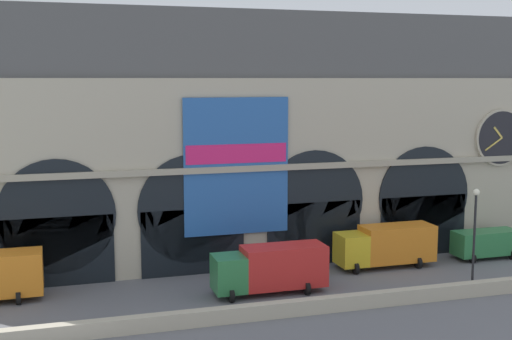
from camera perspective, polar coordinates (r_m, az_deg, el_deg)
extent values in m
plane|color=slate|center=(45.25, 1.79, -10.17)|extent=(200.00, 200.00, 0.00)
cube|color=#B2A891|center=(40.66, 4.09, -11.62)|extent=(90.00, 0.70, 0.92)
cube|color=#B2A891|center=(50.71, -0.90, -0.07)|extent=(48.33, 5.06, 14.03)
cube|color=#4C4C4C|center=(50.57, -1.02, 10.66)|extent=(48.33, 4.46, 4.91)
cube|color=black|center=(47.16, -16.61, -6.73)|extent=(7.46, 0.20, 4.79)
cylinder|color=black|center=(46.63, -16.72, -3.87)|extent=(7.86, 0.20, 7.86)
cube|color=black|center=(48.04, -5.40, -6.16)|extent=(7.46, 0.20, 4.79)
cylinder|color=black|center=(47.52, -5.44, -3.36)|extent=(7.86, 0.20, 7.86)
cube|color=black|center=(50.64, 5.01, -5.43)|extent=(7.46, 0.20, 4.79)
cylinder|color=black|center=(50.15, 5.04, -2.76)|extent=(7.86, 0.20, 7.86)
cube|color=black|center=(54.72, 14.11, -4.63)|extent=(7.46, 0.20, 4.79)
cylinder|color=black|center=(54.26, 14.19, -2.16)|extent=(7.86, 0.20, 7.86)
cylinder|color=#B2A891|center=(57.41, 20.23, 2.63)|extent=(4.62, 0.25, 4.62)
cylinder|color=black|center=(57.32, 20.30, 2.61)|extent=(4.28, 0.06, 4.28)
cube|color=gold|center=(57.00, 20.04, 3.04)|extent=(0.91, 0.04, 0.98)
cube|color=gold|center=(56.84, 19.71, 2.11)|extent=(1.60, 0.04, 1.08)
cube|color=#2659A5|center=(47.65, -1.67, 0.31)|extent=(7.73, 0.12, 9.88)
cube|color=#DB1E66|center=(47.46, -1.65, 1.41)|extent=(7.42, 0.04, 1.37)
cube|color=#A49A85|center=(48.09, -0.02, 0.16)|extent=(48.33, 0.50, 0.44)
cylinder|color=black|center=(44.76, -19.69, -10.29)|extent=(0.28, 0.84, 0.84)
cylinder|color=black|center=(46.73, -19.57, -9.51)|extent=(0.28, 0.84, 0.84)
cube|color=#2D7A42|center=(43.27, -2.35, -8.85)|extent=(2.00, 2.30, 2.30)
cube|color=red|center=(44.26, 2.40, -8.20)|extent=(5.50, 2.30, 2.70)
cylinder|color=black|center=(42.64, -2.12, -10.73)|extent=(0.28, 0.84, 0.84)
cylinder|color=black|center=(44.55, -2.81, -9.91)|extent=(0.28, 0.84, 0.84)
cylinder|color=black|center=(44.14, 4.39, -10.09)|extent=(0.28, 0.84, 0.84)
cylinder|color=black|center=(45.99, 3.45, -9.34)|extent=(0.28, 0.84, 0.84)
cube|color=gold|center=(49.60, 8.16, -6.74)|extent=(2.00, 2.30, 2.30)
cube|color=orange|center=(51.21, 11.99, -6.14)|extent=(5.50, 2.30, 2.70)
cylinder|color=black|center=(48.96, 8.54, -8.34)|extent=(0.28, 0.84, 0.84)
cylinder|color=black|center=(50.76, 7.53, -7.74)|extent=(0.28, 0.84, 0.84)
cylinder|color=black|center=(51.29, 13.74, -7.73)|extent=(0.28, 0.84, 0.84)
cylinder|color=black|center=(53.02, 12.60, -7.18)|extent=(0.28, 0.84, 0.84)
cube|color=#2D7A42|center=(55.35, 19.09, -5.89)|extent=(5.20, 2.00, 1.86)
cylinder|color=black|center=(53.86, 18.08, -7.24)|extent=(0.28, 0.68, 0.68)
cylinder|color=black|center=(55.29, 17.01, -6.80)|extent=(0.28, 0.68, 0.68)
cylinder|color=black|center=(55.92, 21.07, -6.83)|extent=(0.28, 0.68, 0.68)
cylinder|color=black|center=(57.30, 19.96, -6.42)|extent=(0.28, 0.68, 0.68)
cylinder|color=black|center=(46.16, 18.18, -6.02)|extent=(0.16, 0.16, 6.50)
sphere|color=#F2EDCC|center=(45.48, 18.36, -1.81)|extent=(0.44, 0.44, 0.44)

